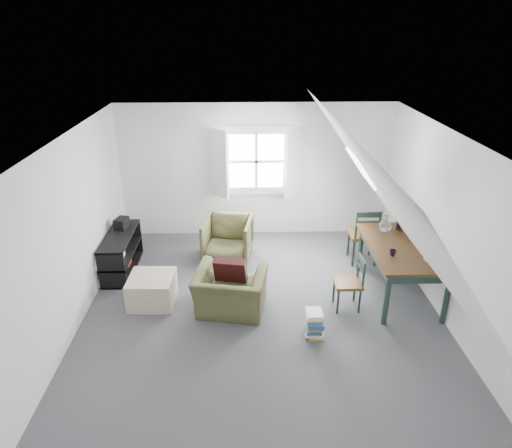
{
  "coord_description": "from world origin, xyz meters",
  "views": [
    {
      "loc": [
        -0.25,
        -5.34,
        3.81
      ],
      "look_at": [
        -0.07,
        0.6,
        1.14
      ],
      "focal_mm": 32.0,
      "sensor_mm": 36.0,
      "label": 1
    }
  ],
  "objects_px": {
    "armchair_near": "(231,310)",
    "dining_chair_far": "(364,234)",
    "dining_chair_near": "(350,282)",
    "media_shelf": "(121,255)",
    "magazine_stack": "(315,324)",
    "armchair_far": "(228,258)",
    "dining_table": "(402,252)",
    "ottoman": "(152,290)"
  },
  "relations": [
    {
      "from": "armchair_near",
      "to": "dining_chair_far",
      "type": "distance_m",
      "value": 2.66
    },
    {
      "from": "dining_chair_near",
      "to": "media_shelf",
      "type": "distance_m",
      "value": 3.7
    },
    {
      "from": "dining_chair_near",
      "to": "magazine_stack",
      "type": "bearing_deg",
      "value": -26.99
    },
    {
      "from": "dining_chair_far",
      "to": "armchair_near",
      "type": "bearing_deg",
      "value": 18.75
    },
    {
      "from": "media_shelf",
      "to": "dining_chair_near",
      "type": "bearing_deg",
      "value": -18.76
    },
    {
      "from": "dining_chair_far",
      "to": "armchair_far",
      "type": "bearing_deg",
      "value": -17.98
    },
    {
      "from": "armchair_near",
      "to": "media_shelf",
      "type": "xyz_separation_m",
      "value": [
        -1.82,
        1.18,
        0.29
      ]
    },
    {
      "from": "armchair_far",
      "to": "media_shelf",
      "type": "height_order",
      "value": "media_shelf"
    },
    {
      "from": "dining_table",
      "to": "media_shelf",
      "type": "height_order",
      "value": "dining_table"
    },
    {
      "from": "armchair_near",
      "to": "dining_chair_near",
      "type": "height_order",
      "value": "dining_chair_near"
    },
    {
      "from": "dining_table",
      "to": "media_shelf",
      "type": "bearing_deg",
      "value": 169.38
    },
    {
      "from": "armchair_far",
      "to": "dining_table",
      "type": "distance_m",
      "value": 2.95
    },
    {
      "from": "media_shelf",
      "to": "dining_chair_far",
      "type": "bearing_deg",
      "value": 2.19
    },
    {
      "from": "armchair_far",
      "to": "dining_table",
      "type": "bearing_deg",
      "value": -16.18
    },
    {
      "from": "magazine_stack",
      "to": "dining_table",
      "type": "bearing_deg",
      "value": 34.53
    },
    {
      "from": "armchair_far",
      "to": "ottoman",
      "type": "bearing_deg",
      "value": -119.8
    },
    {
      "from": "dining_chair_far",
      "to": "dining_chair_near",
      "type": "distance_m",
      "value": 1.45
    },
    {
      "from": "ottoman",
      "to": "magazine_stack",
      "type": "relative_size",
      "value": 1.77
    },
    {
      "from": "dining_chair_far",
      "to": "dining_table",
      "type": "bearing_deg",
      "value": 92.56
    },
    {
      "from": "media_shelf",
      "to": "magazine_stack",
      "type": "bearing_deg",
      "value": -32.06
    },
    {
      "from": "media_shelf",
      "to": "magazine_stack",
      "type": "height_order",
      "value": "media_shelf"
    },
    {
      "from": "ottoman",
      "to": "dining_table",
      "type": "height_order",
      "value": "dining_table"
    },
    {
      "from": "armchair_near",
      "to": "dining_chair_far",
      "type": "height_order",
      "value": "dining_chair_far"
    },
    {
      "from": "armchair_far",
      "to": "dining_table",
      "type": "relative_size",
      "value": 0.5
    },
    {
      "from": "armchair_far",
      "to": "dining_chair_far",
      "type": "distance_m",
      "value": 2.36
    },
    {
      "from": "dining_table",
      "to": "magazine_stack",
      "type": "bearing_deg",
      "value": -145.28
    },
    {
      "from": "armchair_far",
      "to": "dining_chair_far",
      "type": "xyz_separation_m",
      "value": [
        2.3,
        -0.19,
        0.52
      ]
    },
    {
      "from": "magazine_stack",
      "to": "armchair_far",
      "type": "bearing_deg",
      "value": 118.56
    },
    {
      "from": "armchair_far",
      "to": "ottoman",
      "type": "distance_m",
      "value": 1.72
    },
    {
      "from": "dining_chair_near",
      "to": "media_shelf",
      "type": "xyz_separation_m",
      "value": [
        -3.51,
        1.15,
        -0.13
      ]
    },
    {
      "from": "dining_table",
      "to": "armchair_far",
      "type": "bearing_deg",
      "value": 154.96
    },
    {
      "from": "armchair_near",
      "to": "dining_table",
      "type": "height_order",
      "value": "dining_table"
    },
    {
      "from": "ottoman",
      "to": "dining_chair_near",
      "type": "xyz_separation_m",
      "value": [
        2.84,
        -0.21,
        0.21
      ]
    },
    {
      "from": "media_shelf",
      "to": "dining_table",
      "type": "bearing_deg",
      "value": -11.45
    },
    {
      "from": "ottoman",
      "to": "armchair_near",
      "type": "bearing_deg",
      "value": -11.88
    },
    {
      "from": "armchair_far",
      "to": "dining_chair_near",
      "type": "relative_size",
      "value": 1.01
    },
    {
      "from": "armchair_near",
      "to": "ottoman",
      "type": "xyz_separation_m",
      "value": [
        -1.15,
        0.24,
        0.21
      ]
    },
    {
      "from": "dining_chair_far",
      "to": "media_shelf",
      "type": "bearing_deg",
      "value": -10.34
    },
    {
      "from": "armchair_far",
      "to": "ottoman",
      "type": "xyz_separation_m",
      "value": [
        -1.07,
        -1.33,
        0.21
      ]
    },
    {
      "from": "armchair_near",
      "to": "magazine_stack",
      "type": "height_order",
      "value": "magazine_stack"
    },
    {
      "from": "dining_table",
      "to": "dining_chair_near",
      "type": "distance_m",
      "value": 0.92
    },
    {
      "from": "dining_table",
      "to": "dining_chair_far",
      "type": "relative_size",
      "value": 1.65
    }
  ]
}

